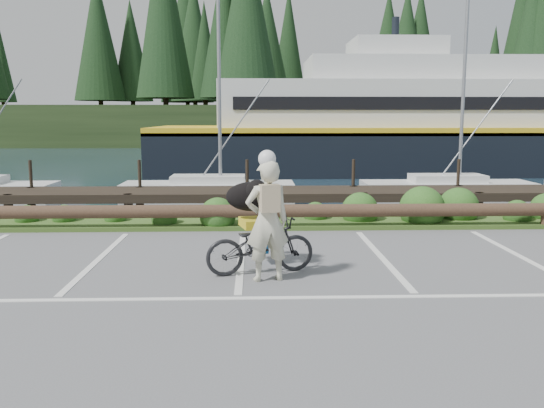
{
  "coord_description": "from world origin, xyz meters",
  "views": [
    {
      "loc": [
        0.23,
        -8.35,
        2.58
      ],
      "look_at": [
        0.55,
        1.37,
        1.1
      ],
      "focal_mm": 38.0,
      "sensor_mm": 36.0,
      "label": 1
    }
  ],
  "objects": [
    {
      "name": "cyclist",
      "position": [
        0.45,
        0.53,
        0.96
      ],
      "size": [
        0.79,
        0.62,
        1.92
      ],
      "primitive_type": "imported",
      "rotation": [
        0.0,
        0.0,
        3.39
      ],
      "color": "beige",
      "rests_on": "ground"
    },
    {
      "name": "ground",
      "position": [
        0.0,
        0.0,
        0.0
      ],
      "size": [
        72.0,
        72.0,
        0.0
      ],
      "primitive_type": "plane",
      "color": "#555658"
    },
    {
      "name": "vegetation_strip",
      "position": [
        0.0,
        5.3,
        0.05
      ],
      "size": [
        34.0,
        1.6,
        0.1
      ],
      "primitive_type": "cube",
      "color": "#3D5B21",
      "rests_on": "ground"
    },
    {
      "name": "harbor_backdrop",
      "position": [
        0.4,
        78.42,
        -0.0
      ],
      "size": [
        170.0,
        160.0,
        30.0
      ],
      "color": "#162836",
      "rests_on": "ground"
    },
    {
      "name": "dog",
      "position": [
        0.2,
        1.51,
        1.21
      ],
      "size": [
        0.64,
        0.96,
        0.51
      ],
      "primitive_type": "ellipsoid",
      "rotation": [
        0.0,
        0.0,
        1.82
      ],
      "color": "black",
      "rests_on": "bicycle"
    },
    {
      "name": "bicycle",
      "position": [
        0.34,
        0.94,
        0.48
      ],
      "size": [
        1.92,
        1.06,
        0.96
      ],
      "primitive_type": "imported",
      "rotation": [
        0.0,
        0.0,
        1.82
      ],
      "color": "black",
      "rests_on": "ground"
    },
    {
      "name": "log_rail",
      "position": [
        0.0,
        4.6,
        0.0
      ],
      "size": [
        32.0,
        0.3,
        0.6
      ],
      "primitive_type": null,
      "color": "#443021",
      "rests_on": "ground"
    }
  ]
}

